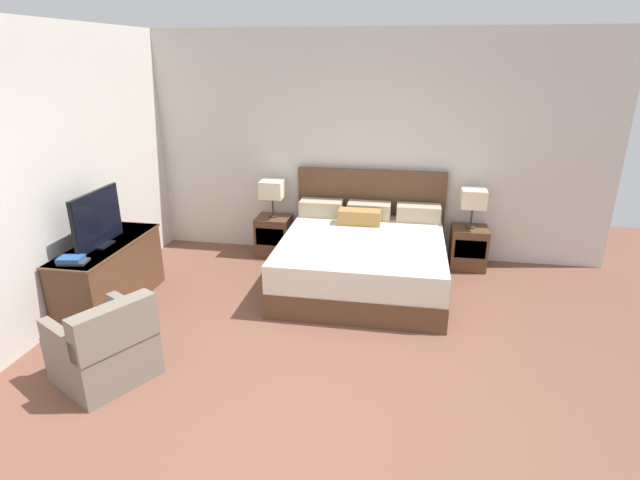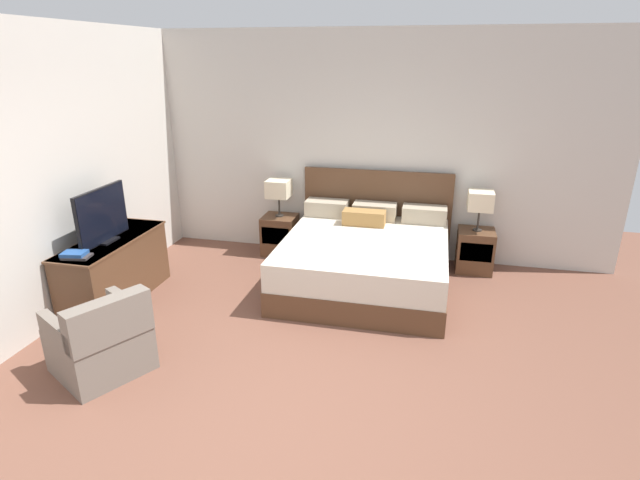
{
  "view_description": "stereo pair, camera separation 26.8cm",
  "coord_description": "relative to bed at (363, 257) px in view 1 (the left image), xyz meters",
  "views": [
    {
      "loc": [
        0.7,
        -2.84,
        2.57
      ],
      "look_at": [
        -0.15,
        1.96,
        0.75
      ],
      "focal_mm": 28.0,
      "sensor_mm": 36.0,
      "label": 1
    },
    {
      "loc": [
        0.96,
        -2.79,
        2.57
      ],
      "look_at": [
        -0.15,
        1.96,
        0.75
      ],
      "focal_mm": 28.0,
      "sensor_mm": 36.0,
      "label": 2
    }
  ],
  "objects": [
    {
      "name": "book_red_cover",
      "position": [
        -2.61,
        -1.56,
        0.4
      ],
      "size": [
        0.28,
        0.2,
        0.02
      ],
      "primitive_type": "cube",
      "rotation": [
        0.0,
        0.0,
        0.17
      ],
      "color": "#383333",
      "rests_on": "dresser"
    },
    {
      "name": "bed",
      "position": [
        0.0,
        0.0,
        0.0
      ],
      "size": [
        1.93,
        2.0,
        1.18
      ],
      "color": "brown",
      "rests_on": "ground"
    },
    {
      "name": "table_lamp_left",
      "position": [
        -1.28,
        0.71,
        0.58
      ],
      "size": [
        0.3,
        0.3,
        0.5
      ],
      "color": "#332D28",
      "rests_on": "nightstand_left"
    },
    {
      "name": "tv",
      "position": [
        -2.61,
        -1.09,
        0.67
      ],
      "size": [
        0.18,
        0.78,
        0.58
      ],
      "color": "black",
      "rests_on": "dresser"
    },
    {
      "name": "nightstand_left",
      "position": [
        -1.28,
        0.71,
        -0.06
      ],
      "size": [
        0.44,
        0.41,
        0.53
      ],
      "color": "brown",
      "rests_on": "ground"
    },
    {
      "name": "nightstand_right",
      "position": [
        1.28,
        0.71,
        -0.06
      ],
      "size": [
        0.44,
        0.41,
        0.53
      ],
      "color": "brown",
      "rests_on": "ground"
    },
    {
      "name": "dresser",
      "position": [
        -2.62,
        -1.02,
        0.04
      ],
      "size": [
        0.51,
        1.41,
        0.72
      ],
      "color": "brown",
      "rests_on": "ground"
    },
    {
      "name": "wall_back",
      "position": [
        -0.25,
        1.01,
        1.12
      ],
      "size": [
        6.48,
        0.06,
        2.89
      ],
      "primitive_type": "cube",
      "color": "beige",
      "rests_on": "ground"
    },
    {
      "name": "armchair_by_window",
      "position": [
        -1.92,
        -2.25,
        -0.04
      ],
      "size": [
        0.93,
        0.93,
        0.76
      ],
      "color": "#70665B",
      "rests_on": "ground"
    },
    {
      "name": "table_lamp_right",
      "position": [
        1.28,
        0.71,
        0.58
      ],
      "size": [
        0.3,
        0.3,
        0.5
      ],
      "color": "#332D28",
      "rests_on": "nightstand_right"
    },
    {
      "name": "book_blue_cover",
      "position": [
        -2.63,
        -1.56,
        0.43
      ],
      "size": [
        0.24,
        0.2,
        0.04
      ],
      "primitive_type": "cube",
      "rotation": [
        0.0,
        0.0,
        0.17
      ],
      "color": "#234C8E",
      "rests_on": "book_red_cover"
    },
    {
      "name": "ground_plane",
      "position": [
        -0.25,
        -2.59,
        -0.33
      ],
      "size": [
        10.71,
        10.71,
        0.0
      ],
      "primitive_type": "plane",
      "color": "brown"
    },
    {
      "name": "wall_left",
      "position": [
        -2.92,
        -1.1,
        1.12
      ],
      "size": [
        0.06,
        5.37,
        2.89
      ],
      "primitive_type": "cube",
      "color": "beige",
      "rests_on": "ground"
    }
  ]
}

